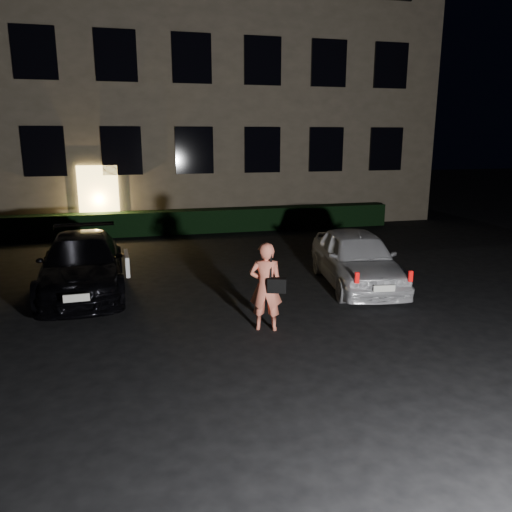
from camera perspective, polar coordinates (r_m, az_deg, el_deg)
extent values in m
plane|color=black|center=(8.93, 2.47, -9.62)|extent=(80.00, 80.00, 0.00)
cube|color=brown|center=(23.13, -8.62, 19.57)|extent=(20.00, 8.00, 12.00)
cube|color=#E3BC60|center=(18.98, -17.50, 6.07)|extent=(1.40, 0.10, 2.50)
cube|color=black|center=(19.03, -23.08, 10.94)|extent=(1.40, 0.10, 1.70)
cube|color=black|center=(18.82, -15.09, 11.52)|extent=(1.40, 0.10, 1.70)
cube|color=black|center=(18.96, -7.06, 11.89)|extent=(1.40, 0.10, 1.70)
cube|color=black|center=(19.46, 0.73, 12.03)|extent=(1.40, 0.10, 1.70)
cube|color=black|center=(20.28, 8.01, 11.96)|extent=(1.40, 0.10, 1.70)
cube|color=black|center=(21.39, 14.63, 11.74)|extent=(1.40, 0.10, 1.70)
cube|color=black|center=(19.21, -24.01, 20.48)|extent=(1.40, 0.10, 1.70)
cube|color=black|center=(19.00, -15.72, 21.20)|extent=(1.40, 0.10, 1.70)
cube|color=black|center=(19.15, -7.35, 21.50)|extent=(1.40, 0.10, 1.70)
cube|color=black|center=(19.64, 0.76, 21.40)|extent=(1.40, 0.10, 1.70)
cube|color=black|center=(20.45, 8.32, 20.95)|extent=(1.40, 0.10, 1.70)
cube|color=black|center=(21.55, 15.16, 20.26)|extent=(1.40, 0.10, 1.70)
cube|color=black|center=(18.78, -6.66, 3.98)|extent=(15.00, 0.70, 0.85)
imported|color=black|center=(12.15, -19.26, -0.86)|extent=(1.99, 4.55, 1.30)
cube|color=white|center=(11.29, -14.53, -0.77)|extent=(0.12, 0.93, 0.43)
cube|color=silver|center=(9.93, -19.83, -4.53)|extent=(0.48, 0.06, 0.15)
imported|color=silver|center=(12.17, 11.41, -0.23)|extent=(2.14, 4.13, 1.34)
cube|color=red|center=(10.25, 11.48, -2.46)|extent=(0.09, 0.06, 0.22)
cube|color=red|center=(10.63, 17.26, -2.23)|extent=(0.09, 0.06, 0.22)
cube|color=silver|center=(10.45, 14.44, -3.60)|extent=(0.45, 0.11, 0.13)
imported|color=#E67157|center=(9.14, 1.12, -3.51)|extent=(0.70, 0.57, 1.66)
cube|color=black|center=(9.01, 2.39, -3.37)|extent=(0.37, 0.25, 0.26)
cube|color=black|center=(8.95, 1.71, -0.99)|extent=(0.05, 0.06, 0.52)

